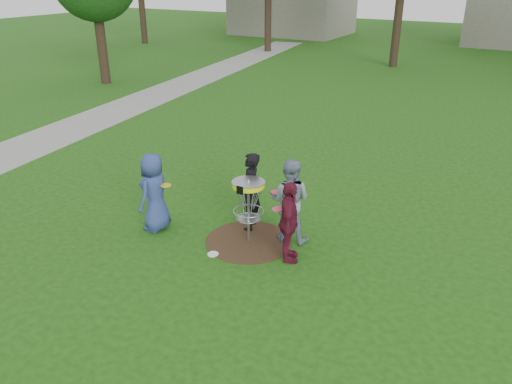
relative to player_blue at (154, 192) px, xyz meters
The scene contains 10 objects.
ground 2.24m from the player_blue, 13.47° to the left, with size 100.00×100.00×0.00m, color #19470F.
dirt_patch 2.24m from the player_blue, 13.47° to the left, with size 1.80×1.80×0.01m, color #47331E.
concrete_path 11.68m from the player_blue, 133.27° to the left, with size 2.20×40.00×0.02m, color #9E9E99.
player_blue is the anchor object (origin of this frame).
player_black 2.02m from the player_blue, 30.62° to the left, with size 0.62×0.41×1.71m, color black.
player_grey 2.85m from the player_blue, 20.20° to the left, with size 0.86×0.67×1.76m, color gray.
player_maroon 3.04m from the player_blue, ahead, with size 0.95×0.39×1.62m, color maroon.
disc_on_grass 1.89m from the player_blue, 10.71° to the right, with size 0.22×0.22×0.02m, color white.
disc_golf_basket 2.08m from the player_blue, 13.45° to the left, with size 0.66×0.67×1.38m.
held_discs 1.91m from the player_blue, 15.02° to the left, with size 2.70×0.97×0.11m.
Camera 1 is at (4.56, -7.72, 5.14)m, focal length 35.00 mm.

